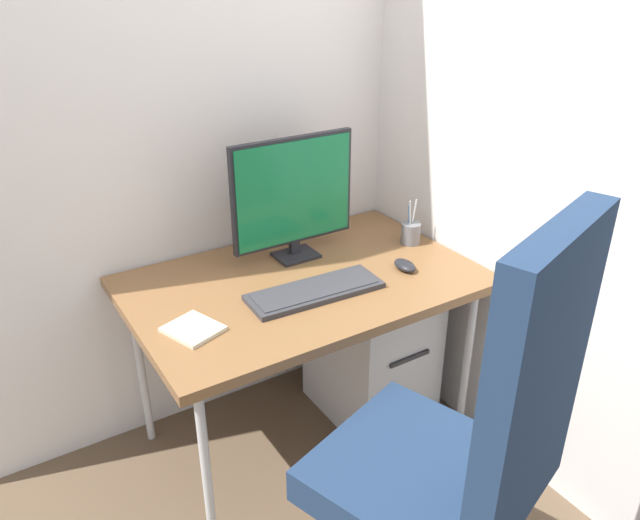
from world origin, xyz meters
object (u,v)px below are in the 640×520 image
Objects in this scene: office_chair at (465,448)px; keyboard at (315,291)px; mouse at (405,265)px; monitor at (293,195)px; notebook at (193,329)px; filing_cabinet at (370,352)px; pen_holder at (411,233)px.

office_chair reaches higher than keyboard.
keyboard is 0.37m from mouse.
keyboard is at bearing 87.42° from office_chair.
office_chair is 0.75m from keyboard.
monitor reaches higher than notebook.
filing_cabinet is (0.37, 0.87, -0.36)m from office_chair.
notebook is (-0.96, -0.15, -0.04)m from pen_holder.
notebook is at bearing -177.05° from mouse.
pen_holder is at bearing 50.12° from mouse.
filing_cabinet is 3.13× the size of pen_holder.
mouse reaches higher than filing_cabinet.
notebook is (-0.80, 0.02, -0.01)m from mouse.
filing_cabinet is at bearing 19.51° from keyboard.
office_chair is at bearing -92.58° from keyboard.
mouse is at bearing -134.24° from pen_holder.
monitor reaches higher than pen_holder.
keyboard is 2.61× the size of pen_holder.
mouse is at bearing -47.67° from monitor.
filing_cabinet is 0.73m from monitor.
mouse is at bearing 61.21° from office_chair.
mouse is 0.66× the size of notebook.
notebook is at bearing -171.32° from pen_holder.
mouse is 0.58× the size of pen_holder.
keyboard is (-0.09, -0.29, -0.23)m from monitor.
notebook is at bearing -150.99° from monitor.
pen_holder is at bearing -17.70° from monitor.
pen_holder is at bearing 8.45° from filing_cabinet.
monitor is at bearing 136.69° from mouse.
keyboard is 2.99× the size of notebook.
notebook is (-0.52, -0.29, -0.24)m from monitor.
mouse is (0.03, -0.14, 0.44)m from filing_cabinet.
office_chair is 2.63× the size of monitor.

